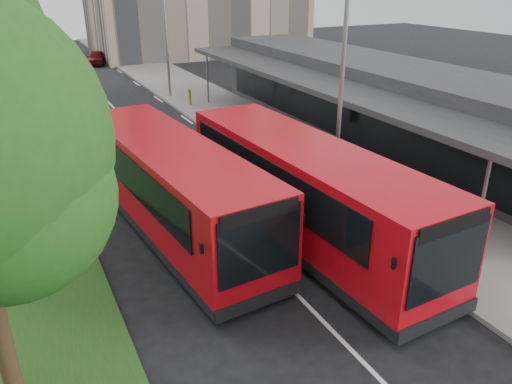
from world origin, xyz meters
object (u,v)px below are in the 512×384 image
litter_bin (252,127)px  bus_main (306,192)px  lamp_post_near (340,80)px  bus_second (172,187)px  car_far (53,54)px  car_near (96,58)px  lamp_post_far (164,28)px  bollard (190,97)px

litter_bin → bus_main: bearing=-107.3°
lamp_post_near → bus_main: bearing=-143.6°
bus_second → car_far: 39.92m
bus_main → bus_second: 4.38m
car_near → bus_main: bearing=-75.5°
car_near → litter_bin: bearing=-69.0°
lamp_post_far → lamp_post_near: bearing=-90.0°
lamp_post_near → bus_second: (-5.88, 0.78, -3.13)m
lamp_post_near → bus_second: size_ratio=0.72×
bus_main → car_near: bearing=86.6°
bus_second → car_near: (3.95, 36.04, -0.93)m
bollard → car_near: size_ratio=0.26×
litter_bin → bollard: bearing=93.8°
lamp_post_far → bus_main: size_ratio=0.70×
bus_second → litter_bin: bus_second is taller
bus_main → bollard: (2.72, 18.59, -0.99)m
bus_main → car_near: size_ratio=2.98×
bus_second → car_far: (0.53, 39.91, -0.91)m
litter_bin → bollard: (-0.53, 8.12, 0.01)m
bus_second → bollard: size_ratio=11.31×
bus_main → car_near: (0.31, 38.48, -0.98)m
litter_bin → car_far: 32.50m
bus_second → bus_main: bearing=-38.9°
car_near → car_far: 5.17m
lamp_post_far → litter_bin: lamp_post_far is taller
lamp_post_far → bollard: size_ratio=8.15×
lamp_post_near → bus_second: bearing=172.4°
lamp_post_far → bus_main: 21.99m
bus_main → litter_bin: (3.25, 10.47, -1.00)m
lamp_post_near → bus_main: lamp_post_near is taller
bus_main → car_near: bus_main is taller
lamp_post_near → car_far: (-5.35, 40.69, -4.04)m
lamp_post_far → car_near: lamp_post_far is taller
lamp_post_far → car_far: 21.75m
lamp_post_near → bus_main: size_ratio=0.70×
bus_main → car_far: (-3.11, 42.35, -0.96)m
bus_main → car_far: bus_main is taller
lamp_post_near → car_near: lamp_post_near is taller
litter_bin → car_near: bearing=96.0°
lamp_post_far → car_far: lamp_post_far is taller
car_near → bollard: bearing=-68.1°
bus_main → bollard: bearing=78.7°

